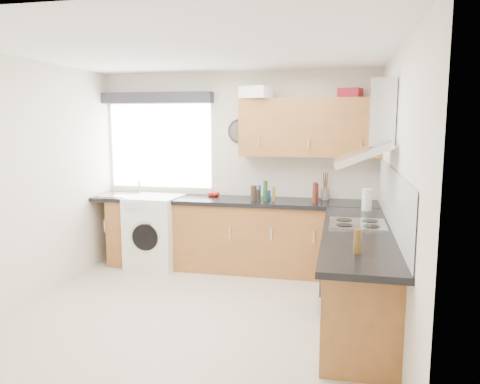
% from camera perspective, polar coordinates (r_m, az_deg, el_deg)
% --- Properties ---
extents(ground_plane, '(3.60, 3.60, 0.00)m').
position_cam_1_polar(ground_plane, '(4.73, -5.32, -14.73)').
color(ground_plane, beige).
extents(ceiling, '(3.60, 3.60, 0.02)m').
position_cam_1_polar(ceiling, '(4.40, -5.78, 16.79)').
color(ceiling, white).
rests_on(ceiling, wall_back).
extents(wall_back, '(3.60, 0.02, 2.50)m').
position_cam_1_polar(wall_back, '(6.12, -0.41, 2.75)').
color(wall_back, silver).
rests_on(wall_back, ground_plane).
extents(wall_front, '(3.60, 0.02, 2.50)m').
position_cam_1_polar(wall_front, '(2.76, -17.01, -4.69)').
color(wall_front, silver).
rests_on(wall_front, ground_plane).
extents(wall_left, '(0.02, 3.60, 2.50)m').
position_cam_1_polar(wall_left, '(5.23, -24.69, 0.98)').
color(wall_left, silver).
rests_on(wall_left, ground_plane).
extents(wall_right, '(0.02, 3.60, 2.50)m').
position_cam_1_polar(wall_right, '(4.21, 18.48, -0.31)').
color(wall_right, silver).
rests_on(wall_right, ground_plane).
extents(window, '(1.40, 0.02, 1.10)m').
position_cam_1_polar(window, '(6.40, -9.69, 5.57)').
color(window, silver).
rests_on(window, wall_back).
extents(window_blind, '(1.50, 0.18, 0.14)m').
position_cam_1_polar(window_blind, '(6.32, -10.14, 11.24)').
color(window_blind, '#2A2732').
rests_on(window_blind, wall_back).
extents(splashback, '(0.01, 3.00, 0.54)m').
position_cam_1_polar(splashback, '(4.52, 17.91, -0.61)').
color(splashback, white).
rests_on(splashback, wall_right).
extents(base_cab_back, '(3.00, 0.58, 0.86)m').
position_cam_1_polar(base_cab_back, '(6.00, -1.94, -5.32)').
color(base_cab_back, brown).
rests_on(base_cab_back, ground_plane).
extents(base_cab_corner, '(0.60, 0.60, 0.86)m').
position_cam_1_polar(base_cab_corner, '(5.82, 13.58, -5.99)').
color(base_cab_corner, brown).
rests_on(base_cab_corner, ground_plane).
extents(base_cab_right, '(0.58, 2.10, 0.86)m').
position_cam_1_polar(base_cab_right, '(4.53, 14.07, -10.22)').
color(base_cab_right, brown).
rests_on(base_cab_right, ground_plane).
extents(worktop_back, '(3.60, 0.62, 0.05)m').
position_cam_1_polar(worktop_back, '(5.88, -1.04, -1.08)').
color(worktop_back, black).
rests_on(worktop_back, base_cab_back).
extents(worktop_right, '(0.62, 2.42, 0.05)m').
position_cam_1_polar(worktop_right, '(4.26, 14.22, -5.04)').
color(worktop_right, black).
rests_on(worktop_right, base_cab_right).
extents(sink, '(0.84, 0.46, 0.10)m').
position_cam_1_polar(sink, '(6.30, -12.89, -0.05)').
color(sink, silver).
rests_on(sink, worktop_back).
extents(oven, '(0.56, 0.58, 0.85)m').
position_cam_1_polar(oven, '(4.67, 13.89, -9.69)').
color(oven, black).
rests_on(oven, ground_plane).
extents(hob_plate, '(0.52, 0.52, 0.01)m').
position_cam_1_polar(hob_plate, '(4.54, 14.11, -3.78)').
color(hob_plate, silver).
rests_on(hob_plate, worktop_right).
extents(extractor_hood, '(0.52, 0.78, 0.66)m').
position_cam_1_polar(extractor_hood, '(4.45, 15.80, 6.98)').
color(extractor_hood, silver).
rests_on(extractor_hood, wall_right).
extents(upper_cabinets, '(1.70, 0.35, 0.70)m').
position_cam_1_polar(upper_cabinets, '(5.78, 8.52, 7.78)').
color(upper_cabinets, brown).
rests_on(upper_cabinets, wall_back).
extents(washing_machine, '(0.66, 0.64, 0.92)m').
position_cam_1_polar(washing_machine, '(6.17, -10.31, -4.76)').
color(washing_machine, silver).
rests_on(washing_machine, ground_plane).
extents(wall_clock, '(0.32, 0.04, 0.32)m').
position_cam_1_polar(wall_clock, '(6.04, -0.03, 7.42)').
color(wall_clock, '#2A2732').
rests_on(wall_clock, wall_back).
extents(casserole, '(0.40, 0.34, 0.14)m').
position_cam_1_polar(casserole, '(5.77, 1.94, 12.05)').
color(casserole, silver).
rests_on(casserole, upper_cabinets).
extents(storage_box, '(0.31, 0.28, 0.12)m').
position_cam_1_polar(storage_box, '(5.87, 13.29, 11.65)').
color(storage_box, '#A61C2E').
rests_on(storage_box, upper_cabinets).
extents(utensil_pot, '(0.11, 0.11, 0.14)m').
position_cam_1_polar(utensil_pot, '(5.91, 10.33, -0.25)').
color(utensil_pot, gray).
rests_on(utensil_pot, worktop_back).
extents(kitchen_roll, '(0.13, 0.13, 0.24)m').
position_cam_1_polar(kitchen_roll, '(5.27, 15.21, -0.93)').
color(kitchen_roll, silver).
rests_on(kitchen_roll, worktop_right).
extents(tomato_cluster, '(0.15, 0.15, 0.06)m').
position_cam_1_polar(tomato_cluster, '(6.08, -3.25, -0.24)').
color(tomato_cluster, '#A7160B').
rests_on(tomato_cluster, worktop_back).
extents(jar_0, '(0.05, 0.05, 0.14)m').
position_cam_1_polar(jar_0, '(5.70, 2.20, -0.40)').
color(jar_0, black).
rests_on(jar_0, worktop_back).
extents(jar_1, '(0.08, 0.08, 0.19)m').
position_cam_1_polar(jar_1, '(5.70, 1.67, -0.16)').
color(jar_1, black).
rests_on(jar_1, worktop_back).
extents(jar_2, '(0.07, 0.07, 0.16)m').
position_cam_1_polar(jar_2, '(5.70, 9.15, -0.42)').
color(jar_2, '#5D2413').
rests_on(jar_2, worktop_back).
extents(jar_3, '(0.05, 0.05, 0.25)m').
position_cam_1_polar(jar_3, '(5.71, 3.11, 0.13)').
color(jar_3, '#1C4719').
rests_on(jar_3, worktop_back).
extents(jar_4, '(0.04, 0.04, 0.18)m').
position_cam_1_polar(jar_4, '(5.72, 4.12, -0.23)').
color(jar_4, olive).
rests_on(jar_4, worktop_back).
extents(jar_5, '(0.04, 0.04, 0.19)m').
position_cam_1_polar(jar_5, '(5.78, 2.38, -0.08)').
color(jar_5, navy).
rests_on(jar_5, worktop_back).
extents(jar_6, '(0.07, 0.07, 0.20)m').
position_cam_1_polar(jar_6, '(5.85, 9.18, 0.01)').
color(jar_6, '#5B1E13').
rests_on(jar_6, worktop_back).
extents(jar_7, '(0.08, 0.08, 0.11)m').
position_cam_1_polar(jar_7, '(5.87, 3.40, -0.34)').
color(jar_7, navy).
rests_on(jar_7, worktop_back).
extents(jar_8, '(0.05, 0.05, 0.25)m').
position_cam_1_polar(jar_8, '(5.59, 9.15, -0.12)').
color(jar_8, '#511A11').
rests_on(jar_8, worktop_back).
extents(bottle_0, '(0.06, 0.06, 0.18)m').
position_cam_1_polar(bottle_0, '(3.55, 14.16, -5.82)').
color(bottle_0, brown).
rests_on(bottle_0, worktop_right).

